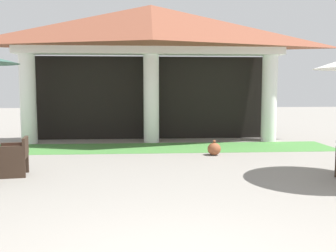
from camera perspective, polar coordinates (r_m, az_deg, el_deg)
background_pavilion at (r=12.70m, az=-2.56°, el=12.93°), size 9.09×2.73×4.42m
lawn_strip at (r=11.46m, az=-2.33°, el=-3.26°), size 10.89×1.94×0.01m
patio_chair_mid_right_east at (r=8.49m, az=-21.91°, el=-4.31°), size 0.62×0.63×0.79m
terracotta_urn at (r=10.31m, az=6.90°, el=-3.41°), size 0.36×0.36×0.41m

